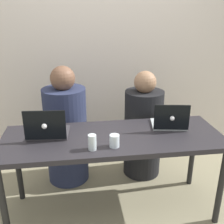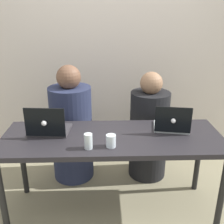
{
  "view_description": "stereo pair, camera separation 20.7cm",
  "coord_description": "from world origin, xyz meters",
  "px_view_note": "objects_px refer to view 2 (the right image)",
  "views": [
    {
      "loc": [
        -0.27,
        -1.86,
        1.65
      ],
      "look_at": [
        0.0,
        0.06,
        0.9
      ],
      "focal_mm": 42.0,
      "sensor_mm": 36.0,
      "label": 1
    },
    {
      "loc": [
        -0.06,
        -1.87,
        1.65
      ],
      "look_at": [
        0.0,
        0.06,
        0.9
      ],
      "focal_mm": 42.0,
      "sensor_mm": 36.0,
      "label": 2
    }
  ],
  "objects_px": {
    "water_glass_center": "(111,142)",
    "person_on_left": "(72,130)",
    "water_glass_left": "(88,142)",
    "laptop_back_left": "(49,127)",
    "person_on_right": "(149,132)",
    "laptop_back_right": "(172,125)"
  },
  "relations": [
    {
      "from": "person_on_left",
      "to": "water_glass_left",
      "type": "height_order",
      "value": "person_on_left"
    },
    {
      "from": "laptop_back_left",
      "to": "laptop_back_right",
      "type": "relative_size",
      "value": 1.04
    },
    {
      "from": "person_on_right",
      "to": "laptop_back_right",
      "type": "bearing_deg",
      "value": 119.92
    },
    {
      "from": "water_glass_center",
      "to": "water_glass_left",
      "type": "relative_size",
      "value": 0.82
    },
    {
      "from": "water_glass_center",
      "to": "person_on_left",
      "type": "bearing_deg",
      "value": 117.59
    },
    {
      "from": "water_glass_center",
      "to": "laptop_back_left",
      "type": "bearing_deg",
      "value": 154.33
    },
    {
      "from": "person_on_right",
      "to": "laptop_back_left",
      "type": "distance_m",
      "value": 1.06
    },
    {
      "from": "laptop_back_left",
      "to": "laptop_back_right",
      "type": "height_order",
      "value": "laptop_back_left"
    },
    {
      "from": "water_glass_left",
      "to": "laptop_back_right",
      "type": "bearing_deg",
      "value": 23.29
    },
    {
      "from": "water_glass_center",
      "to": "water_glass_left",
      "type": "bearing_deg",
      "value": -172.89
    },
    {
      "from": "laptop_back_right",
      "to": "water_glass_center",
      "type": "bearing_deg",
      "value": 37.81
    },
    {
      "from": "laptop_back_left",
      "to": "water_glass_left",
      "type": "height_order",
      "value": "laptop_back_left"
    },
    {
      "from": "laptop_back_left",
      "to": "laptop_back_right",
      "type": "distance_m",
      "value": 1.01
    },
    {
      "from": "laptop_back_left",
      "to": "water_glass_center",
      "type": "relative_size",
      "value": 3.57
    },
    {
      "from": "laptop_back_right",
      "to": "laptop_back_left",
      "type": "bearing_deg",
      "value": 11.78
    },
    {
      "from": "laptop_back_left",
      "to": "water_glass_left",
      "type": "bearing_deg",
      "value": 147.16
    },
    {
      "from": "laptop_back_right",
      "to": "water_glass_center",
      "type": "relative_size",
      "value": 3.45
    },
    {
      "from": "person_on_left",
      "to": "person_on_right",
      "type": "xyz_separation_m",
      "value": [
        0.79,
        -0.0,
        -0.03
      ]
    },
    {
      "from": "person_on_left",
      "to": "water_glass_left",
      "type": "xyz_separation_m",
      "value": [
        0.21,
        -0.74,
        0.25
      ]
    },
    {
      "from": "person_on_left",
      "to": "laptop_back_left",
      "type": "height_order",
      "value": "person_on_left"
    },
    {
      "from": "laptop_back_right",
      "to": "water_glass_left",
      "type": "xyz_separation_m",
      "value": [
        -0.67,
        -0.29,
        -0.0
      ]
    },
    {
      "from": "water_glass_center",
      "to": "water_glass_left",
      "type": "height_order",
      "value": "water_glass_left"
    }
  ]
}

